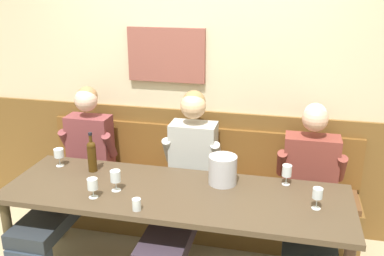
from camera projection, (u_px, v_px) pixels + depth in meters
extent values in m
cube|color=beige|center=(203.00, 74.00, 3.76)|extent=(6.80, 0.08, 2.80)
cube|color=brown|center=(166.00, 55.00, 3.71)|extent=(0.68, 0.04, 0.47)
cube|color=brown|center=(201.00, 167.00, 3.99)|extent=(6.80, 0.03, 1.08)
cube|color=brown|center=(195.00, 210.00, 3.89)|extent=(2.78, 0.42, 0.44)
cube|color=brown|center=(195.00, 185.00, 3.81)|extent=(2.73, 0.39, 0.05)
cube|color=brown|center=(200.00, 151.00, 3.90)|extent=(2.78, 0.04, 0.45)
cube|color=#473827|center=(175.00, 194.00, 3.10)|extent=(2.48, 0.79, 0.04)
cylinder|color=#453822|center=(10.00, 243.00, 3.18)|extent=(0.07, 0.07, 0.71)
cylinder|color=#4D3924|center=(56.00, 201.00, 3.77)|extent=(0.07, 0.07, 0.71)
cylinder|color=#423520|center=(336.00, 235.00, 3.28)|extent=(0.07, 0.07, 0.71)
cube|color=#262B31|center=(62.00, 208.00, 3.50)|extent=(0.33, 1.08, 0.11)
cube|color=brown|center=(90.00, 145.00, 3.92)|extent=(0.39, 0.20, 0.54)
sphere|color=beige|center=(86.00, 100.00, 3.77)|extent=(0.20, 0.20, 0.20)
sphere|color=#A3754B|center=(87.00, 97.00, 3.79)|extent=(0.18, 0.18, 0.18)
cylinder|color=brown|center=(67.00, 141.00, 3.92)|extent=(0.08, 0.20, 0.27)
cylinder|color=brown|center=(110.00, 145.00, 3.83)|extent=(0.08, 0.20, 0.27)
cube|color=#342935|center=(176.00, 222.00, 3.29)|extent=(0.33, 1.07, 0.11)
cube|color=#AEAFA8|center=(193.00, 154.00, 3.71)|extent=(0.39, 0.23, 0.54)
sphere|color=#E1B487|center=(193.00, 106.00, 3.56)|extent=(0.21, 0.21, 0.21)
sphere|color=#977447|center=(194.00, 102.00, 3.58)|extent=(0.20, 0.20, 0.20)
cylinder|color=#AEAFA8|center=(169.00, 150.00, 3.71)|extent=(0.08, 0.20, 0.27)
cylinder|color=#AEAFA8|center=(216.00, 155.00, 3.62)|extent=(0.08, 0.20, 0.27)
cube|color=#29353D|center=(309.00, 239.00, 3.08)|extent=(0.36, 1.08, 0.11)
cube|color=brown|center=(310.00, 166.00, 3.51)|extent=(0.43, 0.21, 0.51)
sphere|color=#DEA78A|center=(315.00, 119.00, 3.37)|extent=(0.20, 0.20, 0.20)
sphere|color=beige|center=(315.00, 115.00, 3.38)|extent=(0.19, 0.19, 0.19)
cylinder|color=brown|center=(282.00, 163.00, 3.52)|extent=(0.08, 0.20, 0.27)
cylinder|color=brown|center=(341.00, 168.00, 3.42)|extent=(0.08, 0.20, 0.27)
cylinder|color=#B4B3B8|center=(223.00, 170.00, 3.19)|extent=(0.21, 0.21, 0.22)
cylinder|color=#3F280B|center=(92.00, 159.00, 3.39)|extent=(0.07, 0.07, 0.20)
sphere|color=#3F280B|center=(91.00, 146.00, 3.36)|extent=(0.07, 0.07, 0.07)
cylinder|color=#3F280B|center=(91.00, 140.00, 3.34)|extent=(0.03, 0.03, 0.08)
cylinder|color=black|center=(90.00, 134.00, 3.32)|extent=(0.03, 0.03, 0.02)
cylinder|color=silver|center=(94.00, 197.00, 3.01)|extent=(0.06, 0.06, 0.00)
cylinder|color=silver|center=(93.00, 193.00, 3.00)|extent=(0.01, 0.01, 0.06)
cylinder|color=silver|center=(92.00, 184.00, 2.98)|extent=(0.07, 0.07, 0.08)
cylinder|color=#EBE480|center=(93.00, 188.00, 2.99)|extent=(0.06, 0.06, 0.02)
cylinder|color=silver|center=(286.00, 184.00, 3.20)|extent=(0.06, 0.06, 0.00)
cylinder|color=silver|center=(286.00, 180.00, 3.19)|extent=(0.01, 0.01, 0.06)
cylinder|color=silver|center=(287.00, 171.00, 3.17)|extent=(0.07, 0.07, 0.08)
cylinder|color=silver|center=(316.00, 208.00, 2.87)|extent=(0.06, 0.06, 0.00)
cylinder|color=silver|center=(317.00, 203.00, 2.86)|extent=(0.01, 0.01, 0.07)
cylinder|color=silver|center=(318.00, 193.00, 2.83)|extent=(0.07, 0.07, 0.07)
cylinder|color=#F3E484|center=(317.00, 197.00, 2.84)|extent=(0.06, 0.06, 0.02)
cylinder|color=silver|center=(60.00, 166.00, 3.52)|extent=(0.06, 0.06, 0.00)
cylinder|color=silver|center=(60.00, 161.00, 3.50)|extent=(0.01, 0.01, 0.07)
cylinder|color=silver|center=(59.00, 153.00, 3.48)|extent=(0.08, 0.08, 0.07)
cylinder|color=silver|center=(116.00, 190.00, 3.11)|extent=(0.07, 0.07, 0.00)
cylinder|color=silver|center=(116.00, 186.00, 3.10)|extent=(0.01, 0.01, 0.07)
cylinder|color=silver|center=(115.00, 176.00, 3.08)|extent=(0.08, 0.08, 0.08)
cylinder|color=silver|center=(137.00, 204.00, 2.84)|extent=(0.06, 0.06, 0.08)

